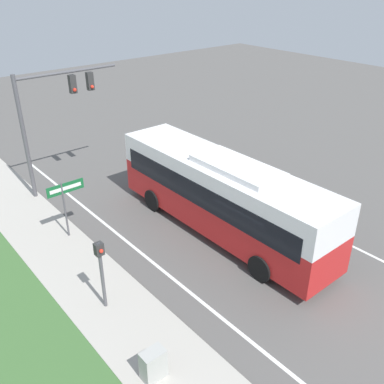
{
  "coord_description": "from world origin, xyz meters",
  "views": [
    {
      "loc": [
        -11.35,
        -9.43,
        10.53
      ],
      "look_at": [
        -0.7,
        3.27,
        1.84
      ],
      "focal_mm": 40.0,
      "sensor_mm": 36.0,
      "label": 1
    }
  ],
  "objects_px": {
    "utility_cabinet": "(153,364)",
    "signal_gantry": "(52,108)",
    "street_sign": "(65,198)",
    "bus": "(222,192)",
    "pedestrian_signal": "(101,265)"
  },
  "relations": [
    {
      "from": "utility_cabinet",
      "to": "street_sign",
      "type": "bearing_deg",
      "value": 79.89
    },
    {
      "from": "bus",
      "to": "street_sign",
      "type": "height_order",
      "value": "bus"
    },
    {
      "from": "bus",
      "to": "pedestrian_signal",
      "type": "bearing_deg",
      "value": -170.57
    },
    {
      "from": "pedestrian_signal",
      "to": "utility_cabinet",
      "type": "height_order",
      "value": "pedestrian_signal"
    },
    {
      "from": "utility_cabinet",
      "to": "pedestrian_signal",
      "type": "bearing_deg",
      "value": 83.27
    },
    {
      "from": "bus",
      "to": "signal_gantry",
      "type": "bearing_deg",
      "value": 113.16
    },
    {
      "from": "signal_gantry",
      "to": "utility_cabinet",
      "type": "bearing_deg",
      "value": -104.36
    },
    {
      "from": "bus",
      "to": "street_sign",
      "type": "distance_m",
      "value": 6.63
    },
    {
      "from": "bus",
      "to": "street_sign",
      "type": "relative_size",
      "value": 4.19
    },
    {
      "from": "signal_gantry",
      "to": "street_sign",
      "type": "height_order",
      "value": "signal_gantry"
    },
    {
      "from": "utility_cabinet",
      "to": "signal_gantry",
      "type": "bearing_deg",
      "value": 75.64
    },
    {
      "from": "pedestrian_signal",
      "to": "utility_cabinet",
      "type": "distance_m",
      "value": 3.71
    },
    {
      "from": "signal_gantry",
      "to": "utility_cabinet",
      "type": "xyz_separation_m",
      "value": [
        -3.31,
        -12.91,
        -3.86
      ]
    },
    {
      "from": "pedestrian_signal",
      "to": "utility_cabinet",
      "type": "relative_size",
      "value": 2.82
    },
    {
      "from": "bus",
      "to": "signal_gantry",
      "type": "distance_m",
      "value": 9.45
    }
  ]
}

